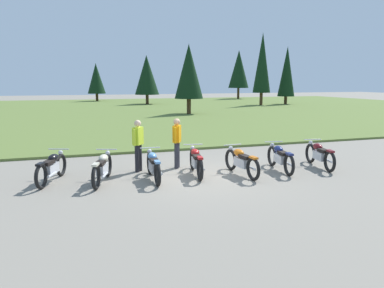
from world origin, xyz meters
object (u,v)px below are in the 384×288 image
Objects in this scene: motorcycle_sky_blue at (153,165)px; rider_in_hivis_vest at (138,142)px; motorcycle_navy at (280,157)px; motorcycle_orange at (241,161)px; motorcycle_black at (52,167)px; motorcycle_red at (196,161)px; rider_near_row_end at (177,140)px; motorcycle_cream at (102,168)px; motorcycle_maroon at (320,155)px.

rider_in_hivis_vest reaches higher than motorcycle_sky_blue.
motorcycle_navy is (4.16, -0.17, 0.00)m from motorcycle_sky_blue.
motorcycle_sky_blue and motorcycle_orange have the same top height.
motorcycle_black is 2.91m from motorcycle_sky_blue.
motorcycle_black is 4.25m from motorcycle_red.
motorcycle_red is 1.23m from rider_near_row_end.
motorcycle_cream is 0.97× the size of motorcycle_navy.
rider_near_row_end reaches higher than motorcycle_red.
motorcycle_orange is at bearing -6.30° from motorcycle_cream.
motorcycle_black is 3.98m from rider_near_row_end.
motorcycle_red is at bearing -31.55° from rider_in_hivis_vest.
motorcycle_navy is at bearing -2.38° from motorcycle_sky_blue.
rider_in_hivis_vest reaches higher than motorcycle_orange.
motorcycle_sky_blue is at bearing -173.59° from motorcycle_red.
motorcycle_sky_blue and motorcycle_navy have the same top height.
motorcycle_red is at bearing -0.03° from motorcycle_cream.
motorcycle_sky_blue is 2.72m from motorcycle_orange.
motorcycle_black is 1.20× the size of rider_in_hivis_vest.
motorcycle_red is at bearing 6.41° from motorcycle_sky_blue.
motorcycle_cream is 2.83m from motorcycle_red.
rider_in_hivis_vest is at bearing 167.42° from motorcycle_maroon.
rider_in_hivis_vest is (-2.95, 1.45, 0.51)m from motorcycle_orange.
motorcycle_cream is 0.97× the size of motorcycle_red.
rider_near_row_end reaches higher than motorcycle_maroon.
motorcycle_sky_blue is 1.71m from rider_near_row_end.
motorcycle_black is 2.69m from rider_in_hivis_vest.
motorcycle_black and motorcycle_sky_blue have the same top height.
motorcycle_cream is 1.21× the size of rider_in_hivis_vest.
motorcycle_cream is at bearing 173.84° from motorcycle_sky_blue.
motorcycle_navy is 1.25× the size of rider_in_hivis_vest.
rider_near_row_end is at bearing 48.86° from motorcycle_sky_blue.
motorcycle_black is 0.95× the size of motorcycle_sky_blue.
motorcycle_orange is at bearing -174.90° from motorcycle_navy.
motorcycle_orange is (5.54, -0.97, 0.00)m from motorcycle_black.
motorcycle_red is 1.25× the size of rider_in_hivis_vest.
motorcycle_cream is (1.38, -0.51, 0.00)m from motorcycle_black.
motorcycle_black and motorcycle_cream have the same top height.
motorcycle_maroon is 1.25× the size of rider_in_hivis_vest.
motorcycle_red and motorcycle_orange have the same top height.
motorcycle_black is at bearing 170.07° from motorcycle_orange.
motorcycle_black is 7.04m from motorcycle_navy.
motorcycle_orange is 1.01× the size of motorcycle_maroon.
motorcycle_black is at bearing 166.75° from motorcycle_sky_blue.
motorcycle_sky_blue is 1.00× the size of motorcycle_orange.
motorcycle_sky_blue is 1.26× the size of rider_in_hivis_vest.
motorcycle_black is 0.95× the size of motorcycle_orange.
motorcycle_orange is 1.01× the size of motorcycle_navy.
rider_near_row_end is (2.53, 1.07, 0.51)m from motorcycle_cream.
motorcycle_sky_blue and motorcycle_maroon have the same top height.
motorcycle_orange is 2.30m from rider_near_row_end.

